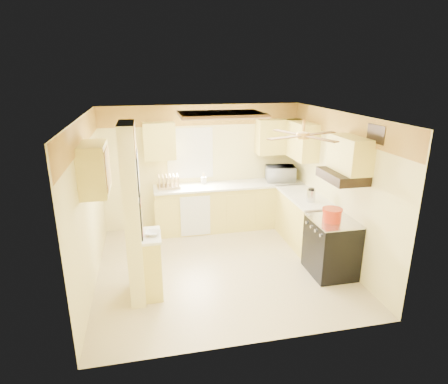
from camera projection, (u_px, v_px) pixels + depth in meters
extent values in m
plane|color=#C9B38B|center=(221.00, 267.00, 6.26)|extent=(4.00, 4.00, 0.00)
plane|color=white|center=(221.00, 115.00, 5.49)|extent=(4.00, 4.00, 0.00)
plane|color=#FAEB99|center=(203.00, 167.00, 7.64)|extent=(4.00, 0.00, 4.00)
plane|color=#FAEB99|center=(256.00, 250.00, 4.11)|extent=(4.00, 0.00, 4.00)
plane|color=#FAEB99|center=(88.00, 205.00, 5.48)|extent=(0.00, 3.80, 3.80)
plane|color=#FAEB99|center=(338.00, 188.00, 6.27)|extent=(0.00, 3.80, 3.80)
cube|color=#FDC24A|center=(202.00, 115.00, 7.30)|extent=(4.00, 0.02, 0.40)
cube|color=#FAEB99|center=(133.00, 215.00, 5.10)|extent=(0.20, 0.70, 2.50)
cube|color=#FFED72|center=(152.00, 265.00, 5.39)|extent=(0.25, 0.55, 0.90)
cube|color=white|center=(150.00, 236.00, 5.24)|extent=(0.28, 0.58, 0.04)
cube|color=#FFED72|center=(229.00, 207.00, 7.71)|extent=(3.00, 0.60, 0.90)
cube|color=#FFED72|center=(303.00, 220.00, 7.02)|extent=(0.60, 1.40, 0.90)
cube|color=white|center=(230.00, 185.00, 7.56)|extent=(3.04, 0.64, 0.04)
cube|color=white|center=(305.00, 197.00, 6.87)|extent=(0.64, 1.44, 0.04)
cube|color=white|center=(195.00, 216.00, 7.28)|extent=(0.58, 0.02, 0.80)
cube|color=white|center=(190.00, 153.00, 7.49)|extent=(0.92, 0.02, 1.02)
cube|color=white|center=(190.00, 153.00, 7.49)|extent=(0.80, 0.02, 0.90)
cube|color=#FFED72|center=(159.00, 141.00, 7.13)|extent=(0.60, 0.35, 0.70)
cube|color=#FFED72|center=(279.00, 137.00, 7.61)|extent=(0.90, 0.35, 0.70)
cube|color=#FFED72|center=(301.00, 140.00, 7.22)|extent=(0.35, 1.00, 0.70)
cube|color=#FFED72|center=(94.00, 169.00, 5.10)|extent=(0.35, 0.75, 0.70)
cube|color=#FFED72|center=(350.00, 154.00, 5.51)|extent=(0.35, 0.76, 0.52)
cube|color=black|center=(331.00, 247.00, 5.94)|extent=(0.65, 0.76, 0.90)
cube|color=silver|center=(334.00, 221.00, 5.80)|extent=(0.66, 0.77, 0.02)
cylinder|color=silver|center=(321.00, 235.00, 5.54)|extent=(0.03, 0.05, 0.05)
cylinder|color=silver|center=(316.00, 231.00, 5.70)|extent=(0.03, 0.05, 0.05)
cylinder|color=silver|center=(311.00, 227.00, 5.84)|extent=(0.03, 0.05, 0.05)
cylinder|color=silver|center=(307.00, 223.00, 6.00)|extent=(0.03, 0.05, 0.05)
cube|color=black|center=(342.00, 176.00, 5.60)|extent=(0.50, 0.76, 0.14)
cube|color=black|center=(138.00, 172.00, 4.93)|extent=(0.02, 0.42, 0.57)
cube|color=white|center=(138.00, 172.00, 4.93)|extent=(0.01, 0.37, 0.52)
cube|color=black|center=(141.00, 218.00, 5.13)|extent=(0.02, 0.42, 0.57)
cube|color=yellow|center=(142.00, 218.00, 5.13)|extent=(0.01, 0.37, 0.52)
cube|color=brown|center=(221.00, 114.00, 5.99)|extent=(1.35, 0.95, 0.06)
cube|color=white|center=(221.00, 116.00, 6.00)|extent=(1.15, 0.75, 0.02)
cylinder|color=gold|center=(304.00, 125.00, 5.06)|extent=(0.04, 0.04, 0.16)
cylinder|color=gold|center=(303.00, 135.00, 5.11)|extent=(0.18, 0.18, 0.08)
cube|color=brown|center=(320.00, 134.00, 5.27)|extent=(0.55, 0.28, 0.01)
cube|color=brown|center=(287.00, 132.00, 5.37)|extent=(0.28, 0.55, 0.01)
cube|color=brown|center=(285.00, 138.00, 4.95)|extent=(0.55, 0.28, 0.01)
cube|color=brown|center=(320.00, 139.00, 4.85)|extent=(0.28, 0.55, 0.01)
cube|color=black|center=(376.00, 134.00, 5.11)|extent=(0.02, 0.40, 0.25)
imported|color=white|center=(281.00, 174.00, 7.72)|extent=(0.64, 0.48, 0.32)
imported|color=white|center=(153.00, 233.00, 5.21)|extent=(0.24, 0.24, 0.05)
cylinder|color=red|center=(332.00, 216.00, 5.74)|extent=(0.28, 0.28, 0.18)
cylinder|color=red|center=(333.00, 209.00, 5.71)|extent=(0.31, 0.31, 0.02)
cylinder|color=silver|center=(311.00, 196.00, 6.53)|extent=(0.16, 0.16, 0.21)
cylinder|color=black|center=(311.00, 189.00, 6.49)|extent=(0.10, 0.10, 0.03)
cube|color=#DBBE7E|center=(169.00, 187.00, 7.32)|extent=(0.45, 0.34, 0.04)
cube|color=#DBBE7E|center=(159.00, 182.00, 7.26)|extent=(0.02, 0.29, 0.25)
cube|color=#DBBE7E|center=(163.00, 182.00, 7.27)|extent=(0.02, 0.29, 0.25)
cube|color=#DBBE7E|center=(167.00, 182.00, 7.29)|extent=(0.02, 0.29, 0.25)
cube|color=#DBBE7E|center=(170.00, 182.00, 7.30)|extent=(0.02, 0.29, 0.25)
cube|color=#DBBE7E|center=(174.00, 181.00, 7.32)|extent=(0.02, 0.29, 0.25)
cube|color=#DBBE7E|center=(178.00, 181.00, 7.33)|extent=(0.02, 0.29, 0.25)
cylinder|color=white|center=(163.00, 182.00, 7.27)|extent=(0.02, 0.25, 0.25)
cylinder|color=white|center=(170.00, 182.00, 7.30)|extent=(0.02, 0.25, 0.25)
cylinder|color=white|center=(204.00, 180.00, 7.57)|extent=(0.11, 0.11, 0.14)
cylinder|color=#DBBE7E|center=(205.00, 178.00, 7.56)|extent=(0.01, 0.01, 0.22)
cylinder|color=#DBBE7E|center=(203.00, 178.00, 7.57)|extent=(0.01, 0.01, 0.22)
cylinder|color=#DBBE7E|center=(203.00, 179.00, 7.55)|extent=(0.01, 0.01, 0.22)
cylinder|color=#DBBE7E|center=(204.00, 179.00, 7.54)|extent=(0.01, 0.01, 0.22)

